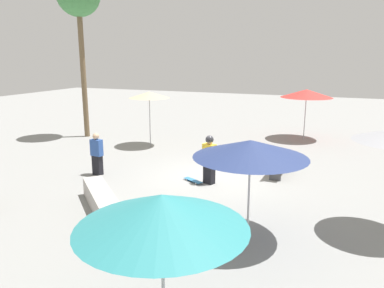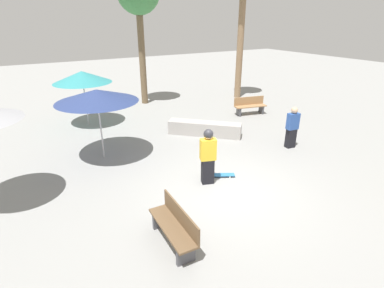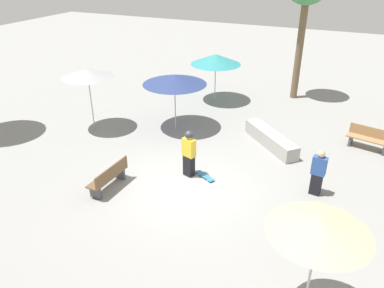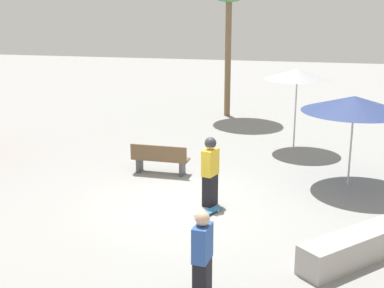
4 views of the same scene
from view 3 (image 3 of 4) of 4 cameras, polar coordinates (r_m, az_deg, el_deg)
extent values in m
plane|color=gray|center=(12.28, -1.14, -6.35)|extent=(60.00, 60.00, 0.00)
cube|color=black|center=(12.64, -0.47, -3.28)|extent=(0.34, 0.40, 0.75)
cube|color=yellow|center=(12.30, -0.48, -0.53)|extent=(0.37, 0.50, 0.62)
sphere|color=tan|center=(12.10, -0.49, 1.28)|extent=(0.24, 0.24, 0.24)
sphere|color=#2D2D33|center=(12.09, -0.49, 1.41)|extent=(0.27, 0.27, 0.27)
cube|color=teal|center=(12.67, 1.98, -4.87)|extent=(0.56, 0.80, 0.02)
cylinder|color=silver|center=(12.57, 3.00, -5.36)|extent=(0.05, 0.06, 0.05)
cylinder|color=silver|center=(12.48, 2.40, -5.62)|extent=(0.05, 0.06, 0.05)
cylinder|color=silver|center=(12.89, 1.57, -4.42)|extent=(0.05, 0.06, 0.05)
cylinder|color=silver|center=(12.80, 0.98, -4.66)|extent=(0.05, 0.06, 0.05)
cube|color=#A8A39E|center=(14.91, 11.88, 0.72)|extent=(2.46, 2.54, 0.56)
cube|color=#47474C|center=(15.97, 23.04, 0.55)|extent=(0.40, 0.17, 0.40)
cube|color=#9E754C|center=(15.78, 25.33, 0.66)|extent=(0.79, 1.66, 0.05)
cube|color=#9E754C|center=(15.87, 25.66, 1.64)|extent=(0.40, 1.57, 0.40)
cube|color=#47474C|center=(11.98, -14.49, -7.17)|extent=(0.10, 0.40, 0.40)
cube|color=#47474C|center=(12.77, -10.96, -4.41)|extent=(0.10, 0.40, 0.40)
cube|color=brown|center=(12.24, -12.77, -4.86)|extent=(1.62, 0.50, 0.05)
cube|color=brown|center=(12.02, -12.13, -4.19)|extent=(1.60, 0.10, 0.40)
cylinder|color=#B7B7BC|center=(16.23, -15.11, 6.32)|extent=(0.05, 0.05, 2.50)
cone|color=#99999E|center=(15.86, -15.64, 10.36)|extent=(2.11, 2.11, 0.33)
cylinder|color=#B7B7BC|center=(7.98, 17.53, -18.50)|extent=(0.05, 0.05, 2.49)
cone|color=#C6B289|center=(7.20, 18.88, -11.76)|extent=(1.91, 1.91, 0.29)
cylinder|color=#B7B7BC|center=(19.00, 3.56, 9.78)|extent=(0.05, 0.05, 2.20)
cone|color=teal|center=(18.72, 3.65, 12.77)|extent=(2.46, 2.46, 0.49)
cylinder|color=#B7B7BC|center=(15.82, -2.58, 6.18)|extent=(0.05, 0.05, 2.23)
cone|color=navy|center=(15.47, -2.66, 9.82)|extent=(2.64, 2.64, 0.40)
cylinder|color=brown|center=(19.73, 16.10, 14.12)|extent=(0.34, 0.34, 5.30)
cube|color=black|center=(12.33, 18.36, -5.78)|extent=(0.27, 0.35, 0.72)
cube|color=#2D519E|center=(12.00, 18.82, -3.15)|extent=(0.28, 0.45, 0.59)
sphere|color=tan|center=(11.81, 19.11, -1.41)|extent=(0.23, 0.23, 0.23)
camera|label=1|loc=(23.07, 2.45, 20.82)|focal=35.00mm
camera|label=2|loc=(9.77, -42.83, 6.21)|focal=28.00mm
camera|label=4|loc=(14.07, 54.60, 7.63)|focal=50.00mm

